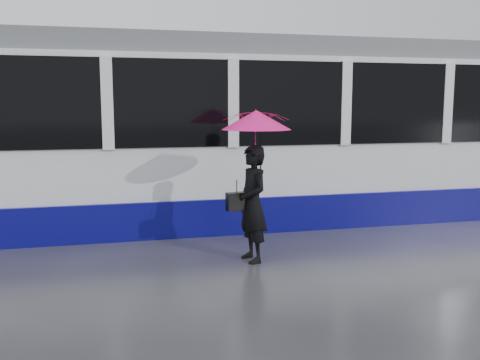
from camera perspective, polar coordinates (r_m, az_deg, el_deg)
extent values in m
plane|color=#2C2C31|center=(8.04, 5.10, -7.73)|extent=(90.00, 90.00, 0.00)
cube|color=#3F3D38|center=(9.68, 1.64, -4.91)|extent=(34.00, 0.07, 0.02)
cube|color=#3F3D38|center=(11.04, -0.39, -3.29)|extent=(34.00, 0.07, 0.02)
cube|color=white|center=(10.82, 10.77, 4.44)|extent=(24.00, 2.40, 2.95)
cube|color=#0A0969|center=(10.96, 10.61, -1.92)|extent=(24.00, 2.56, 0.62)
cube|color=black|center=(10.80, 10.87, 8.01)|extent=(23.00, 2.48, 1.40)
cube|color=slate|center=(10.84, 11.01, 13.17)|extent=(23.60, 2.20, 0.35)
imported|color=black|center=(7.42, 1.34, -2.55)|extent=(0.48, 0.65, 1.63)
imported|color=#EB134E|center=(7.33, 1.74, 4.43)|extent=(1.03, 1.04, 0.82)
cone|color=#EB134E|center=(7.31, 1.75, 6.42)|extent=(1.10, 1.10, 0.27)
cylinder|color=black|center=(7.31, 1.76, 7.62)|extent=(0.01, 0.01, 0.06)
cylinder|color=black|center=(7.39, 2.22, 2.08)|extent=(0.02, 0.02, 0.71)
cube|color=black|center=(7.38, -0.35, -2.30)|extent=(0.31, 0.17, 0.25)
cylinder|color=black|center=(7.35, -0.35, -0.64)|extent=(0.01, 0.01, 0.18)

